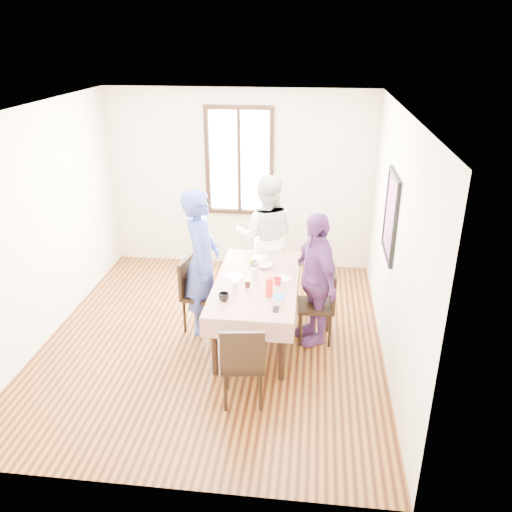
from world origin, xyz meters
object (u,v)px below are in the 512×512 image
at_px(chair_far, 266,264).
at_px(person_left, 202,262).
at_px(dining_table, 256,310).
at_px(chair_near, 243,361).
at_px(person_right, 315,279).
at_px(chair_left, 202,295).
at_px(chair_right, 315,305).
at_px(person_far, 266,237).

xyz_separation_m(chair_far, person_left, (-0.68, -1.00, 0.44)).
distance_m(dining_table, chair_near, 1.16).
height_order(dining_table, chair_near, chair_near).
xyz_separation_m(dining_table, person_left, (-0.68, 0.16, 0.52)).
height_order(chair_near, person_right, person_right).
relative_size(chair_far, person_right, 0.57).
xyz_separation_m(chair_left, person_right, (1.37, -0.11, 0.35)).
height_order(dining_table, chair_far, chair_far).
bearing_deg(chair_near, person_right, 53.19).
distance_m(chair_left, person_right, 1.42).
height_order(chair_left, chair_right, same).
xyz_separation_m(person_far, person_right, (0.68, -1.08, -0.06)).
height_order(dining_table, chair_left, chair_left).
xyz_separation_m(chair_near, person_right, (0.68, 1.21, 0.35)).
height_order(chair_right, person_far, person_far).
bearing_deg(person_left, chair_near, -155.36).
relative_size(chair_near, person_right, 0.57).
relative_size(dining_table, chair_far, 1.85).
bearing_deg(chair_far, chair_left, 55.22).
xyz_separation_m(dining_table, chair_right, (0.70, 0.05, 0.08)).
xyz_separation_m(chair_far, chair_near, (0.00, -2.32, 0.00)).
height_order(chair_far, chair_near, same).
distance_m(dining_table, person_left, 0.87).
distance_m(person_left, person_right, 1.36).
bearing_deg(chair_far, person_left, 55.94).
bearing_deg(chair_right, person_far, 29.50).
height_order(dining_table, person_left, person_left).
bearing_deg(person_left, chair_far, -36.65).
relative_size(person_far, person_right, 1.08).
distance_m(chair_near, person_far, 2.33).
relative_size(chair_left, person_far, 0.53).
bearing_deg(person_far, chair_right, 122.51).
height_order(chair_left, person_far, person_far).
height_order(person_far, person_right, person_far).
bearing_deg(person_far, chair_left, 54.48).
height_order(chair_near, person_left, person_left).
height_order(chair_near, person_far, person_far).
bearing_deg(person_far, chair_near, 89.85).
relative_size(chair_right, person_far, 0.53).
bearing_deg(chair_right, chair_left, 82.51).
bearing_deg(chair_left, chair_far, 154.53).
height_order(dining_table, person_far, person_far).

